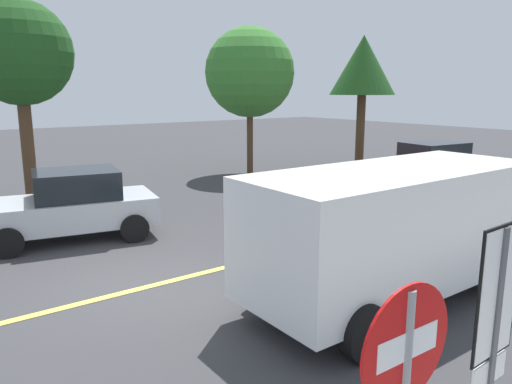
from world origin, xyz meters
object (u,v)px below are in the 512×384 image
tree_centre_verge (363,67)px  tree_right_verge (19,54)px  speed_limit_sign (494,327)px  car_silver_crossing (72,205)px  car_red_near_curb (430,165)px  tree_left_verge (250,73)px  white_van (393,226)px

tree_centre_verge → tree_right_verge: tree_right_verge is taller
speed_limit_sign → car_silver_crossing: size_ratio=0.62×
car_red_near_curb → tree_left_verge: (-3.29, 6.27, 3.27)m
car_red_near_curb → car_silver_crossing: bearing=173.6°
white_van → tree_right_verge: 11.35m
white_van → car_red_near_curb: bearing=31.1°
white_van → tree_centre_verge: (10.38, 10.01, 3.12)m
car_red_near_curb → car_silver_crossing: 12.00m
speed_limit_sign → tree_centre_verge: size_ratio=0.44×
speed_limit_sign → tree_right_verge: (-0.19, 13.67, 2.62)m
car_silver_crossing → tree_left_verge: tree_left_verge is taller
speed_limit_sign → car_silver_crossing: 9.90m
car_red_near_curb → tree_left_verge: tree_left_verge is taller
white_van → tree_centre_verge: size_ratio=0.91×
white_van → tree_centre_verge: bearing=44.0°
speed_limit_sign → tree_left_verge: 17.21m
car_silver_crossing → tree_right_verge: size_ratio=0.70×
car_red_near_curb → car_silver_crossing: (-11.92, 1.34, -0.01)m
car_silver_crossing → tree_centre_verge: 14.40m
tree_right_verge → tree_centre_verge: bearing=-1.8°
tree_left_verge → tree_centre_verge: 5.15m
car_red_near_curb → tree_left_verge: size_ratio=0.77×
speed_limit_sign → tree_centre_verge: tree_centre_verge is taller
car_red_near_curb → tree_right_verge: bearing=156.7°
speed_limit_sign → tree_left_verge: size_ratio=0.43×
tree_right_verge → car_red_near_curb: bearing=-23.3°
speed_limit_sign → white_van: speed_limit_sign is taller
speed_limit_sign → car_silver_crossing: (-0.14, 9.85, -0.96)m
white_van → tree_centre_verge: tree_centre_verge is taller
car_silver_crossing → tree_right_verge: tree_right_verge is taller
speed_limit_sign → car_red_near_curb: size_ratio=0.56×
car_red_near_curb → tree_right_verge: (-11.97, 5.15, 3.57)m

